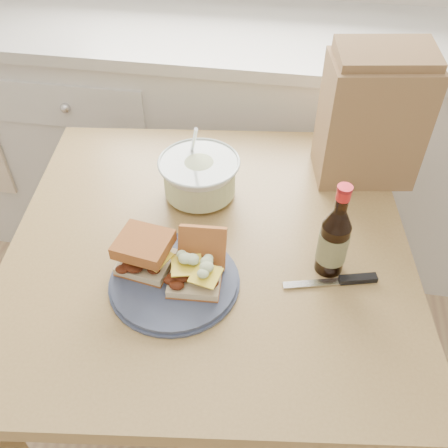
% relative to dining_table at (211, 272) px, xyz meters
% --- Properties ---
extents(cabinet_run, '(2.50, 0.64, 0.94)m').
position_rel_dining_table_xyz_m(cabinet_run, '(-0.11, 0.89, -0.20)').
color(cabinet_run, white).
rests_on(cabinet_run, ground).
extents(dining_table, '(1.06, 1.06, 0.79)m').
position_rel_dining_table_xyz_m(dining_table, '(0.00, 0.00, 0.00)').
color(dining_table, '#A7874F').
rests_on(dining_table, ground).
extents(plate, '(0.28, 0.28, 0.02)m').
position_rel_dining_table_xyz_m(plate, '(-0.05, -0.14, 0.12)').
color(plate, '#3E4864').
rests_on(plate, dining_table).
extents(sandwich_left, '(0.13, 0.12, 0.08)m').
position_rel_dining_table_xyz_m(sandwich_left, '(-0.12, -0.12, 0.18)').
color(sandwich_left, beige).
rests_on(sandwich_left, plate).
extents(sandwich_right, '(0.12, 0.16, 0.09)m').
position_rel_dining_table_xyz_m(sandwich_right, '(-0.00, -0.13, 0.17)').
color(sandwich_right, beige).
rests_on(sandwich_right, plate).
extents(coleslaw_bowl, '(0.21, 0.21, 0.21)m').
position_rel_dining_table_xyz_m(coleslaw_bowl, '(-0.06, 0.16, 0.17)').
color(coleslaw_bowl, silver).
rests_on(coleslaw_bowl, dining_table).
extents(beer_bottle, '(0.07, 0.07, 0.24)m').
position_rel_dining_table_xyz_m(beer_bottle, '(0.28, -0.04, 0.20)').
color(beer_bottle, black).
rests_on(beer_bottle, dining_table).
extents(knife, '(0.21, 0.07, 0.01)m').
position_rel_dining_table_xyz_m(knife, '(0.32, -0.08, 0.12)').
color(knife, silver).
rests_on(knife, dining_table).
extents(paper_bag, '(0.27, 0.20, 0.33)m').
position_rel_dining_table_xyz_m(paper_bag, '(0.36, 0.33, 0.28)').
color(paper_bag, olive).
rests_on(paper_bag, dining_table).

